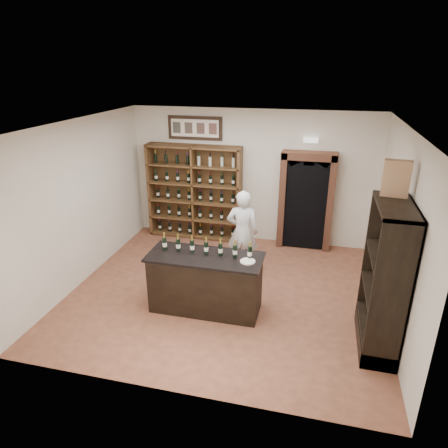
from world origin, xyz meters
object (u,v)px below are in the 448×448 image
(wine_crate, at_px, (396,178))
(shopkeeper, at_px, (242,232))
(counter_bottle_0, at_px, (165,243))
(side_cabinet, at_px, (383,301))
(tasting_counter, at_px, (206,283))
(wine_shelf, at_px, (195,192))

(wine_crate, bearing_deg, shopkeeper, 158.58)
(counter_bottle_0, distance_m, shopkeeper, 1.75)
(shopkeeper, bearing_deg, side_cabinet, 138.49)
(shopkeeper, relative_size, wine_crate, 3.37)
(tasting_counter, distance_m, wine_crate, 3.33)
(shopkeeper, bearing_deg, tasting_counter, 71.92)
(counter_bottle_0, relative_size, side_cabinet, 0.14)
(side_cabinet, bearing_deg, wine_shelf, 139.79)
(wine_shelf, height_order, tasting_counter, wine_shelf)
(side_cabinet, xyz_separation_m, shopkeeper, (-2.39, 1.75, 0.09))
(counter_bottle_0, relative_size, shopkeeper, 0.18)
(side_cabinet, relative_size, wine_crate, 4.40)
(tasting_counter, relative_size, side_cabinet, 0.85)
(wine_shelf, bearing_deg, tasting_counter, -69.44)
(counter_bottle_0, relative_size, wine_crate, 0.60)
(wine_shelf, relative_size, side_cabinet, 1.00)
(wine_shelf, height_order, shopkeeper, wine_shelf)
(wine_shelf, bearing_deg, counter_bottle_0, -82.43)
(wine_shelf, relative_size, counter_bottle_0, 7.33)
(counter_bottle_0, xyz_separation_m, side_cabinet, (3.44, -0.37, -0.35))
(shopkeeper, bearing_deg, wine_shelf, -51.27)
(side_cabinet, bearing_deg, tasting_counter, 173.72)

